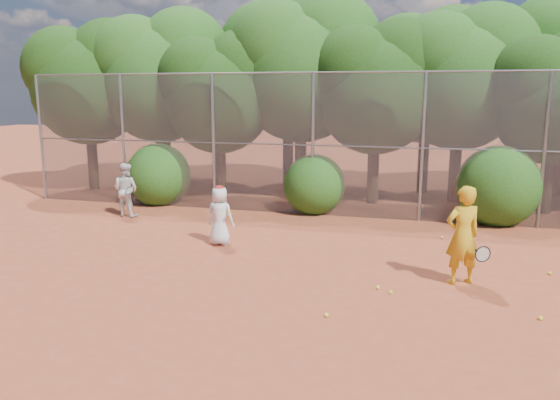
% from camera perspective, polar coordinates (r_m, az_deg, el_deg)
% --- Properties ---
extents(ground, '(80.00, 80.00, 0.00)m').
position_cam_1_polar(ground, '(9.95, 1.79, -9.27)').
color(ground, '#983E22').
rests_on(ground, ground).
extents(fence_back, '(20.05, 0.09, 4.03)m').
position_cam_1_polar(fence_back, '(15.31, 6.68, 5.81)').
color(fence_back, gray).
rests_on(fence_back, ground).
extents(tree_0, '(4.38, 3.81, 6.00)m').
position_cam_1_polar(tree_0, '(20.67, -19.31, 11.89)').
color(tree_0, black).
rests_on(tree_0, ground).
extents(tree_1, '(4.64, 4.03, 6.35)m').
position_cam_1_polar(tree_1, '(19.83, -12.38, 12.98)').
color(tree_1, black).
rests_on(tree_1, ground).
extents(tree_2, '(3.99, 3.47, 5.47)m').
position_cam_1_polar(tree_2, '(18.15, -6.21, 11.52)').
color(tree_2, black).
rests_on(tree_2, ground).
extents(tree_3, '(4.89, 4.26, 6.70)m').
position_cam_1_polar(tree_3, '(18.39, 2.46, 14.10)').
color(tree_3, black).
rests_on(tree_3, ground).
extents(tree_4, '(4.19, 3.64, 5.73)m').
position_cam_1_polar(tree_4, '(17.38, 10.19, 11.99)').
color(tree_4, black).
rests_on(tree_4, ground).
extents(tree_5, '(4.51, 3.92, 6.17)m').
position_cam_1_polar(tree_5, '(18.14, 18.55, 12.48)').
color(tree_5, black).
rests_on(tree_5, ground).
extents(tree_6, '(3.86, 3.36, 5.29)m').
position_cam_1_polar(tree_6, '(17.44, 26.92, 10.01)').
color(tree_6, black).
rests_on(tree_6, ground).
extents(tree_9, '(4.83, 4.20, 6.62)m').
position_cam_1_polar(tree_9, '(22.34, -11.94, 13.23)').
color(tree_9, black).
rests_on(tree_9, ground).
extents(tree_10, '(5.15, 4.48, 7.06)m').
position_cam_1_polar(tree_10, '(20.78, 1.09, 14.42)').
color(tree_10, black).
rests_on(tree_10, ground).
extents(tree_11, '(4.64, 4.03, 6.35)m').
position_cam_1_polar(tree_11, '(19.72, 15.36, 12.85)').
color(tree_11, black).
rests_on(tree_11, ground).
extents(bush_0, '(2.00, 2.00, 2.00)m').
position_cam_1_polar(bush_0, '(17.58, -12.58, 2.87)').
color(bush_0, '#1D4A12').
rests_on(bush_0, ground).
extents(bush_1, '(1.80, 1.80, 1.80)m').
position_cam_1_polar(bush_1, '(15.90, 3.61, 1.88)').
color(bush_1, '#1D4A12').
rests_on(bush_1, ground).
extents(bush_2, '(2.20, 2.20, 2.20)m').
position_cam_1_polar(bush_2, '(15.66, 21.84, 1.69)').
color(bush_2, '#1D4A12').
rests_on(bush_2, ground).
extents(player_yellow, '(0.89, 0.70, 1.84)m').
position_cam_1_polar(player_yellow, '(10.49, 18.55, -3.53)').
color(player_yellow, gold).
rests_on(player_yellow, ground).
extents(player_teen, '(0.72, 0.51, 1.39)m').
position_cam_1_polar(player_teen, '(12.61, -6.29, -1.61)').
color(player_teen, silver).
rests_on(player_teen, ground).
extents(player_white, '(0.88, 0.78, 1.52)m').
position_cam_1_polar(player_white, '(16.03, -15.82, 1.04)').
color(player_white, silver).
rests_on(player_white, ground).
extents(ball_0, '(0.07, 0.07, 0.07)m').
position_cam_1_polar(ball_0, '(9.89, 11.50, -9.43)').
color(ball_0, yellow).
rests_on(ball_0, ground).
extents(ball_1, '(0.07, 0.07, 0.07)m').
position_cam_1_polar(ball_1, '(11.87, 26.37, -6.87)').
color(ball_1, yellow).
rests_on(ball_1, ground).
extents(ball_2, '(0.07, 0.07, 0.07)m').
position_cam_1_polar(ball_2, '(8.81, 4.88, -11.89)').
color(ball_2, yellow).
rests_on(ball_2, ground).
extents(ball_3, '(0.07, 0.07, 0.07)m').
position_cam_1_polar(ball_3, '(9.57, 25.56, -11.08)').
color(ball_3, yellow).
rests_on(ball_3, ground).
extents(ball_4, '(0.07, 0.07, 0.07)m').
position_cam_1_polar(ball_4, '(10.08, 10.17, -8.98)').
color(ball_4, yellow).
rests_on(ball_4, ground).
extents(ball_5, '(0.07, 0.07, 0.07)m').
position_cam_1_polar(ball_5, '(13.74, 16.56, -3.77)').
color(ball_5, yellow).
rests_on(ball_5, ground).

